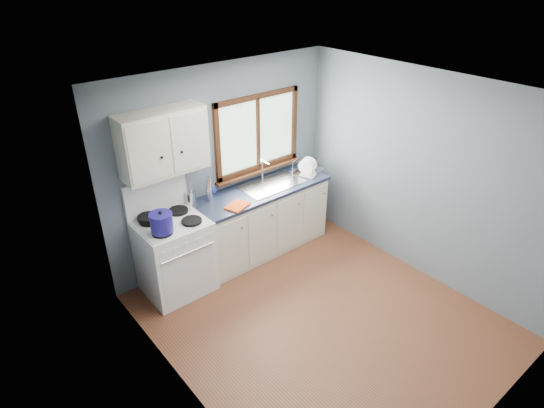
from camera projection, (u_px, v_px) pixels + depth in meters
floor at (320, 318)px, 5.06m from camera, size 3.20×3.60×0.02m
ceiling at (335, 95)px, 3.85m from camera, size 3.20×3.60×0.02m
wall_back at (223, 164)px, 5.68m from camera, size 3.20×0.02×2.50m
wall_front at (509, 323)px, 3.23m from camera, size 3.20×0.02×2.50m
wall_left at (182, 289)px, 3.56m from camera, size 0.02×3.60×2.50m
wall_right at (422, 177)px, 5.35m from camera, size 0.02×3.60×2.50m
gas_range at (175, 254)px, 5.28m from camera, size 0.76×0.69×1.36m
base_cabinets at (261, 222)px, 6.07m from camera, size 1.85×0.60×0.88m
countertop at (261, 190)px, 5.83m from camera, size 1.89×0.64×0.04m
sink at (272, 189)px, 5.95m from camera, size 0.84×0.46×0.44m
window at (258, 138)px, 5.84m from camera, size 1.36×0.10×1.03m
upper_cabinets at (163, 143)px, 4.81m from camera, size 0.95×0.35×0.70m
skillet at (148, 218)px, 5.05m from camera, size 0.35×0.25×0.05m
stockpot at (161, 222)px, 4.80m from camera, size 0.31×0.31×0.24m
utensil_crock at (191, 198)px, 5.42m from camera, size 0.14×0.14×0.40m
thermos at (209, 189)px, 5.47m from camera, size 0.10×0.10×0.31m
soap_bottle at (214, 185)px, 5.63m from camera, size 0.13×0.13×0.25m
dish_towel at (237, 206)px, 5.39m from camera, size 0.32×0.28×0.02m
dish_rack at (308, 168)px, 6.23m from camera, size 0.49×0.44×0.21m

